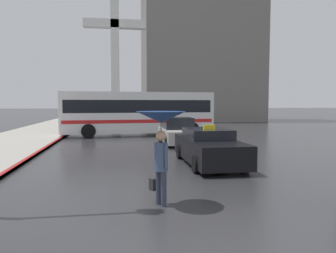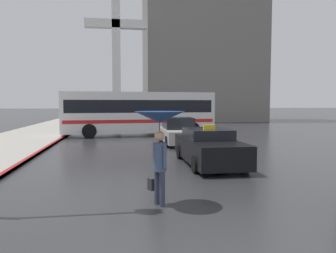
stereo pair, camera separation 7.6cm
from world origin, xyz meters
name	(u,v)px [view 1 (the left image)]	position (x,y,z in m)	size (l,w,h in m)	color
taxi	(209,147)	(2.04, 7.63, 0.65)	(1.91, 4.73, 1.51)	black
sedan_red	(178,132)	(2.05, 14.06, 0.68)	(1.91, 4.30, 1.51)	#B7B2AD
city_bus	(138,112)	(0.08, 19.40, 1.74)	(10.97, 3.43, 3.12)	silver
pedestrian_with_umbrella	(161,128)	(-0.45, 2.88, 1.77)	(1.14, 1.14, 2.15)	#2D3347
building_tower_near	(201,15)	(9.71, 38.31, 13.89)	(15.26, 8.36, 27.79)	gray
monument_cross	(115,46)	(-1.55, 32.18, 8.59)	(6.67, 0.90, 15.15)	white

